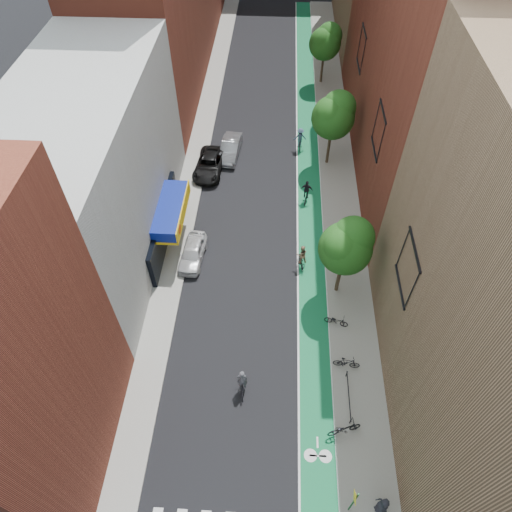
# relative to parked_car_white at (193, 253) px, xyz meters

# --- Properties ---
(ground) EXTENTS (160.00, 160.00, 0.00)m
(ground) POSITION_rel_parked_car_white_xyz_m (4.60, -12.34, -0.67)
(ground) COLOR black
(ground) RESTS_ON ground
(bike_lane) EXTENTS (2.00, 68.00, 0.01)m
(bike_lane) POSITION_rel_parked_car_white_xyz_m (8.60, 13.66, -0.66)
(bike_lane) COLOR #136B47
(bike_lane) RESTS_ON ground
(sidewalk_left) EXTENTS (2.00, 68.00, 0.15)m
(sidewalk_left) POSITION_rel_parked_car_white_xyz_m (-1.40, 13.66, -0.59)
(sidewalk_left) COLOR gray
(sidewalk_left) RESTS_ON ground
(sidewalk_right) EXTENTS (3.00, 68.00, 0.15)m
(sidewalk_right) POSITION_rel_parked_car_white_xyz_m (11.10, 13.66, -0.59)
(sidewalk_right) COLOR gray
(sidewalk_right) RESTS_ON ground
(building_left_white) EXTENTS (8.00, 20.00, 12.00)m
(building_left_white) POSITION_rel_parked_car_white_xyz_m (-6.40, 1.66, 5.33)
(building_left_white) COLOR silver
(building_left_white) RESTS_ON ground
(building_right_mid_red) EXTENTS (8.00, 28.00, 22.00)m
(building_right_mid_red) POSITION_rel_parked_car_white_xyz_m (16.60, 13.66, 10.33)
(building_right_mid_red) COLOR maroon
(building_right_mid_red) RESTS_ON ground
(tree_near) EXTENTS (3.40, 3.36, 6.42)m
(tree_near) POSITION_rel_parked_car_white_xyz_m (10.25, -2.32, 3.99)
(tree_near) COLOR #332619
(tree_near) RESTS_ON ground
(tree_mid) EXTENTS (3.55, 3.53, 6.74)m
(tree_mid) POSITION_rel_parked_car_white_xyz_m (10.25, 11.68, 4.22)
(tree_mid) COLOR #332619
(tree_mid) RESTS_ON ground
(tree_far) EXTENTS (3.30, 3.25, 6.21)m
(tree_far) POSITION_rel_parked_car_white_xyz_m (10.25, 25.68, 3.83)
(tree_far) COLOR #332619
(tree_far) RESTS_ON ground
(sign_pole) EXTENTS (0.13, 0.71, 3.00)m
(sign_pole) POSITION_rel_parked_car_white_xyz_m (9.98, -15.84, 1.17)
(sign_pole) COLOR #194C26
(sign_pole) RESTS_ON sidewalk_right
(parked_car_white) EXTENTS (1.85, 4.03, 1.34)m
(parked_car_white) POSITION_rel_parked_car_white_xyz_m (0.00, 0.00, 0.00)
(parked_car_white) COLOR silver
(parked_car_white) RESTS_ON ground
(parked_car_black) EXTENTS (2.66, 5.09, 1.37)m
(parked_car_black) POSITION_rel_parked_car_white_xyz_m (0.00, 10.06, 0.02)
(parked_car_black) COLOR black
(parked_car_black) RESTS_ON ground
(parked_car_silver) EXTENTS (1.93, 4.51, 1.45)m
(parked_car_silver) POSITION_rel_parked_car_white_xyz_m (1.60, 12.40, 0.05)
(parked_car_silver) COLOR gray
(parked_car_silver) RESTS_ON ground
(cyclist_lead) EXTENTS (0.68, 1.71, 2.05)m
(cyclist_lead) POSITION_rel_parked_car_white_xyz_m (4.31, -9.83, 0.02)
(cyclist_lead) COLOR black
(cyclist_lead) RESTS_ON ground
(cyclist_lane_near) EXTENTS (0.88, 1.63, 1.95)m
(cyclist_lane_near) POSITION_rel_parked_car_white_xyz_m (7.80, -0.20, 0.16)
(cyclist_lane_near) COLOR black
(cyclist_lane_near) RESTS_ON ground
(cyclist_lane_mid) EXTENTS (1.01, 1.64, 1.98)m
(cyclist_lane_mid) POSITION_rel_parked_car_white_xyz_m (8.27, 6.66, 0.09)
(cyclist_lane_mid) COLOR black
(cyclist_lane_mid) RESTS_ON ground
(cyclist_lane_far) EXTENTS (1.18, 1.56, 2.08)m
(cyclist_lane_far) POSITION_rel_parked_car_white_xyz_m (7.80, 13.71, 0.30)
(cyclist_lane_far) COLOR black
(cyclist_lane_far) RESTS_ON ground
(parked_bike_near) EXTENTS (2.02, 1.23, 1.00)m
(parked_bike_near) POSITION_rel_parked_car_white_xyz_m (10.00, -12.05, -0.02)
(parked_bike_near) COLOR black
(parked_bike_near) RESTS_ON sidewalk_right
(parked_bike_mid) EXTENTS (1.65, 0.62, 0.97)m
(parked_bike_mid) POSITION_rel_parked_car_white_xyz_m (10.42, -8.12, -0.03)
(parked_bike_mid) COLOR black
(parked_bike_mid) RESTS_ON sidewalk_right
(parked_bike_far) EXTENTS (1.63, 0.92, 0.81)m
(parked_bike_far) POSITION_rel_parked_car_white_xyz_m (10.00, -5.14, -0.11)
(parked_bike_far) COLOR black
(parked_bike_far) RESTS_ON sidewalk_right
(pedestrian) EXTENTS (0.75, 0.92, 1.62)m
(pedestrian) POSITION_rel_parked_car_white_xyz_m (11.51, -15.78, 0.29)
(pedestrian) COLOR #212129
(pedestrian) RESTS_ON sidewalk_right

